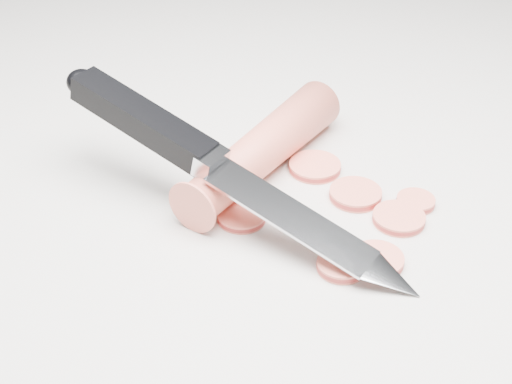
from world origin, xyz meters
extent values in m
plane|color=silver|center=(0.00, 0.00, 0.00)|extent=(2.40, 2.40, 0.00)
cylinder|color=#DE5945|center=(-0.03, 0.03, 0.02)|extent=(0.16, 0.14, 0.04)
cylinder|color=#F26751|center=(-0.01, -0.10, 0.00)|extent=(0.03, 0.03, 0.01)
cylinder|color=#F26751|center=(-0.06, -0.03, 0.00)|extent=(0.04, 0.04, 0.01)
cylinder|color=#F26751|center=(0.03, -0.03, 0.00)|extent=(0.04, 0.04, 0.01)
cylinder|color=#F26751|center=(0.07, -0.05, 0.00)|extent=(0.03, 0.03, 0.01)
cylinder|color=#F26751|center=(0.05, -0.06, 0.00)|extent=(0.04, 0.04, 0.01)
cylinder|color=#F26751|center=(0.01, 0.02, 0.00)|extent=(0.04, 0.04, 0.01)
cylinder|color=#F26751|center=(0.01, -0.10, 0.00)|extent=(0.04, 0.04, 0.01)
camera|label=1|loc=(-0.17, -0.42, 0.32)|focal=50.00mm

